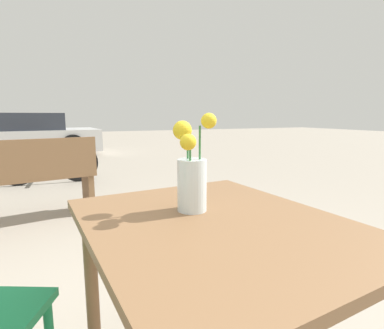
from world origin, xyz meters
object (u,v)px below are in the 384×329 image
object	(u,v)px
table_front	(215,256)
parked_car	(18,136)
bicycle	(49,163)
flower_vase	(192,178)
bench_near	(14,179)

from	to	relation	value
table_front	parked_car	xyz separation A→B (m)	(-1.31, 8.08, -0.09)
table_front	bicycle	distance (m)	4.47
flower_vase	bicycle	xyz separation A→B (m)	(-0.53, 4.31, -0.55)
flower_vase	bicycle	bearing A→B (deg)	97.07
bicycle	parked_car	distance (m)	3.74
table_front	parked_car	distance (m)	8.19
bench_near	bicycle	bearing A→B (deg)	81.80
bicycle	parked_car	xyz separation A→B (m)	(-0.75, 3.66, 0.22)
bicycle	flower_vase	bearing A→B (deg)	-82.93
table_front	bicycle	xyz separation A→B (m)	(-0.56, 4.43, -0.32)
table_front	flower_vase	distance (m)	0.26
flower_vase	bicycle	distance (m)	4.38
bicycle	parked_car	world-z (taller)	parked_car
bicycle	parked_car	size ratio (longest dim) A/B	0.38
table_front	bench_near	distance (m)	2.69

